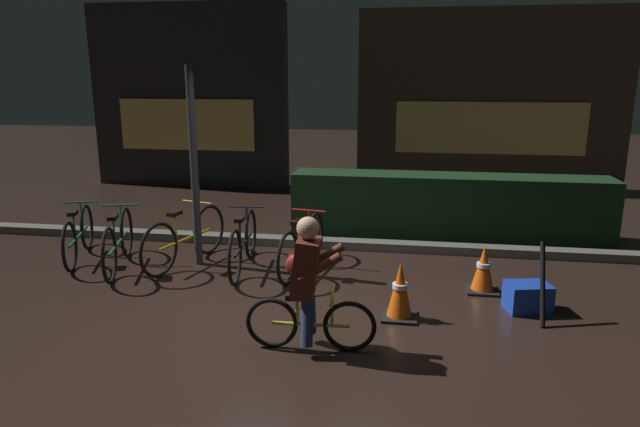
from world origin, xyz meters
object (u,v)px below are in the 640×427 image
(traffic_cone_far, at_px, (483,269))
(closed_umbrella, at_px, (543,284))
(traffic_cone_near, at_px, (400,291))
(cyclist, at_px, (308,283))
(parked_bike_center_right, at_px, (243,244))
(street_post, at_px, (194,168))
(parked_bike_leftmost, at_px, (79,235))
(blue_crate, at_px, (528,297))
(parked_bike_right_mid, at_px, (302,245))
(parked_bike_left_mid, at_px, (118,242))
(parked_bike_center_left, at_px, (185,238))

(traffic_cone_far, xyz_separation_m, closed_umbrella, (0.48, -0.74, 0.13))
(traffic_cone_near, bearing_deg, closed_umbrella, 6.07)
(traffic_cone_near, relative_size, cyclist, 0.49)
(parked_bike_center_right, bearing_deg, street_post, 71.77)
(parked_bike_leftmost, height_order, blue_crate, parked_bike_leftmost)
(parked_bike_leftmost, distance_m, parked_bike_right_mid, 3.05)
(traffic_cone_far, relative_size, blue_crate, 1.27)
(traffic_cone_far, bearing_deg, parked_bike_leftmost, 176.41)
(parked_bike_left_mid, relative_size, traffic_cone_near, 2.71)
(street_post, relative_size, traffic_cone_far, 4.60)
(traffic_cone_near, distance_m, closed_umbrella, 1.42)
(parked_bike_center_right, relative_size, parked_bike_right_mid, 1.05)
(parked_bike_leftmost, bearing_deg, parked_bike_left_mid, -129.02)
(parked_bike_center_left, xyz_separation_m, traffic_cone_far, (3.74, -0.36, -0.09))
(parked_bike_center_right, bearing_deg, parked_bike_left_mid, 91.47)
(traffic_cone_near, xyz_separation_m, traffic_cone_far, (0.93, 0.89, -0.03))
(street_post, bearing_deg, parked_bike_leftmost, -177.11)
(parked_bike_center_left, bearing_deg, street_post, -54.73)
(traffic_cone_far, bearing_deg, parked_bike_right_mid, 170.87)
(parked_bike_center_left, xyz_separation_m, blue_crate, (4.14, -0.85, -0.21))
(parked_bike_right_mid, xyz_separation_m, closed_umbrella, (2.67, -1.09, 0.06))
(street_post, relative_size, blue_crate, 5.82)
(parked_bike_right_mid, relative_size, traffic_cone_near, 2.63)
(parked_bike_center_left, height_order, traffic_cone_near, parked_bike_center_left)
(street_post, distance_m, traffic_cone_near, 3.12)
(parked_bike_leftmost, relative_size, parked_bike_center_right, 0.92)
(street_post, distance_m, parked_bike_center_left, 0.93)
(street_post, relative_size, parked_bike_left_mid, 1.55)
(blue_crate, bearing_deg, cyclist, -150.98)
(parked_bike_leftmost, bearing_deg, parked_bike_center_left, -108.04)
(street_post, xyz_separation_m, traffic_cone_near, (2.66, -1.30, -0.99))
(parked_bike_leftmost, height_order, cyclist, cyclist)
(street_post, xyz_separation_m, cyclist, (1.85, -2.09, -0.65))
(street_post, height_order, parked_bike_center_right, street_post)
(parked_bike_right_mid, relative_size, cyclist, 1.29)
(parked_bike_right_mid, height_order, traffic_cone_near, parked_bike_right_mid)
(parked_bike_center_left, xyz_separation_m, closed_umbrella, (4.22, -1.10, 0.04))
(street_post, xyz_separation_m, traffic_cone_far, (3.59, -0.41, -1.01))
(street_post, bearing_deg, parked_bike_left_mid, -159.91)
(parked_bike_center_left, distance_m, cyclist, 2.87)
(closed_umbrella, bearing_deg, traffic_cone_far, 33.30)
(parked_bike_right_mid, xyz_separation_m, cyclist, (0.45, -2.03, 0.29))
(parked_bike_left_mid, distance_m, closed_umbrella, 5.07)
(parked_bike_left_mid, relative_size, blue_crate, 3.76)
(traffic_cone_far, bearing_deg, street_post, 173.45)
(parked_bike_center_right, bearing_deg, blue_crate, -108.11)
(parked_bike_center_left, xyz_separation_m, traffic_cone_near, (2.81, -1.25, -0.07))
(cyclist, bearing_deg, parked_bike_leftmost, 147.29)
(cyclist, bearing_deg, blue_crate, 26.15)
(closed_umbrella, bearing_deg, cyclist, 113.23)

